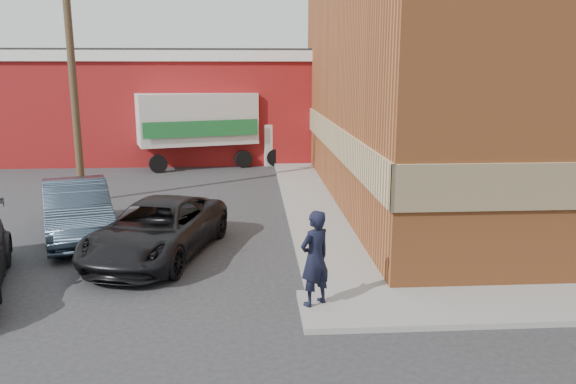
# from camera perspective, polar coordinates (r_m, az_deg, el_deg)

# --- Properties ---
(ground) EXTENTS (90.00, 90.00, 0.00)m
(ground) POSITION_cam_1_polar(r_m,az_deg,el_deg) (12.11, 3.26, -10.41)
(ground) COLOR #28282B
(ground) RESTS_ON ground
(brick_building) EXTENTS (14.25, 18.25, 9.36)m
(brick_building) POSITION_cam_1_polar(r_m,az_deg,el_deg) (22.37, 23.02, 11.48)
(brick_building) COLOR #A4562A
(brick_building) RESTS_ON ground
(sidewalk_west) EXTENTS (1.80, 18.00, 0.12)m
(sidewalk_west) POSITION_cam_1_polar(r_m,az_deg,el_deg) (20.69, 1.91, -0.48)
(sidewalk_west) COLOR gray
(sidewalk_west) RESTS_ON ground
(warehouse) EXTENTS (16.30, 8.30, 5.60)m
(warehouse) POSITION_cam_1_polar(r_m,az_deg,el_deg) (31.46, -12.28, 8.79)
(warehouse) COLOR maroon
(warehouse) RESTS_ON ground
(utility_pole) EXTENTS (2.00, 0.26, 9.00)m
(utility_pole) POSITION_cam_1_polar(r_m,az_deg,el_deg) (20.97, -21.11, 11.80)
(utility_pole) COLOR brown
(utility_pole) RESTS_ON ground
(man) EXTENTS (0.84, 0.78, 1.92)m
(man) POSITION_cam_1_polar(r_m,az_deg,el_deg) (11.03, 2.75, -6.73)
(man) COLOR black
(man) RESTS_ON sidewalk_south
(sedan) EXTENTS (3.25, 5.16, 1.61)m
(sedan) POSITION_cam_1_polar(r_m,az_deg,el_deg) (16.88, -20.65, -1.69)
(sedan) COLOR #293745
(sedan) RESTS_ON ground
(suv_a) EXTENTS (3.60, 5.55, 1.42)m
(suv_a) POSITION_cam_1_polar(r_m,az_deg,el_deg) (14.61, -13.17, -3.71)
(suv_a) COLOR black
(suv_a) RESTS_ON ground
(box_truck) EXTENTS (7.46, 4.03, 3.53)m
(box_truck) POSITION_cam_1_polar(r_m,az_deg,el_deg) (27.45, -7.81, 6.82)
(box_truck) COLOR silver
(box_truck) RESTS_ON ground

